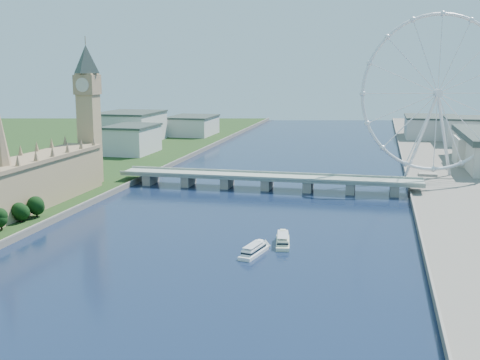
% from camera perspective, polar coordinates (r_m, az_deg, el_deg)
% --- Properties ---
extents(parliament_range, '(24.00, 200.00, 70.00)m').
position_cam_1_polar(parliament_range, '(364.37, -21.60, -1.01)').
color(parliament_range, tan).
rests_on(parliament_range, ground).
extents(big_ben, '(20.02, 20.02, 110.00)m').
position_cam_1_polar(big_ben, '(451.02, -14.23, 7.69)').
color(big_ben, tan).
rests_on(big_ben, ground).
extents(westminster_bridge, '(220.00, 22.00, 9.50)m').
position_cam_1_polar(westminster_bridge, '(437.68, 2.59, 0.02)').
color(westminster_bridge, gray).
rests_on(westminster_bridge, ground).
extents(london_eye, '(113.60, 39.12, 124.30)m').
position_cam_1_polar(london_eye, '(480.59, 18.24, 7.76)').
color(london_eye, silver).
rests_on(london_eye, ground).
extents(city_skyline, '(505.00, 280.00, 32.00)m').
position_cam_1_polar(city_skyline, '(687.94, 9.77, 4.64)').
color(city_skyline, beige).
rests_on(city_skyline, ground).
extents(tour_boat_near, '(11.88, 26.38, 5.61)m').
position_cam_1_polar(tour_boat_near, '(286.82, 1.31, -7.10)').
color(tour_boat_near, white).
rests_on(tour_boat_near, ground).
extents(tour_boat_far, '(10.86, 27.75, 5.94)m').
position_cam_1_polar(tour_boat_far, '(303.06, 4.07, -6.14)').
color(tour_boat_far, beige).
rests_on(tour_boat_far, ground).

